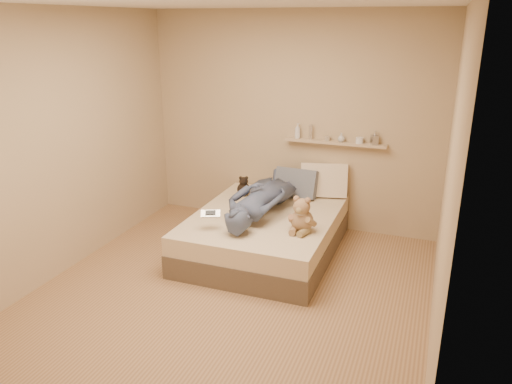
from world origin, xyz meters
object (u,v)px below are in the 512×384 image
at_px(dark_plush, 244,187).
at_px(person, 262,197).
at_px(game_console, 211,214).
at_px(teddy_bear, 302,217).
at_px(pillow_grey, 296,183).
at_px(bed, 265,233).
at_px(wall_shelf, 335,143).
at_px(pillow_cream, 324,180).

bearing_deg(dark_plush, person, -48.63).
bearing_deg(dark_plush, game_console, -85.90).
xyz_separation_m(teddy_bear, pillow_grey, (-0.35, 1.00, 0.01)).
bearing_deg(bed, pillow_grey, 77.77).
bearing_deg(wall_shelf, pillow_cream, -140.82).
xyz_separation_m(game_console, pillow_grey, (0.52, 1.28, -0.00)).
bearing_deg(wall_shelf, game_console, -121.69).
distance_m(teddy_bear, wall_shelf, 1.32).
height_order(game_console, teddy_bear, teddy_bear).
distance_m(game_console, person, 0.71).
bearing_deg(game_console, teddy_bear, 17.37).
height_order(bed, person, person).
relative_size(teddy_bear, dark_plush, 1.52).
xyz_separation_m(dark_plush, pillow_grey, (0.60, 0.19, 0.06)).
xyz_separation_m(teddy_bear, wall_shelf, (0.05, 1.22, 0.49)).
bearing_deg(pillow_cream, wall_shelf, 39.18).
distance_m(game_console, wall_shelf, 1.82).
relative_size(dark_plush, pillow_grey, 0.50).
relative_size(bed, dark_plush, 7.67).
distance_m(bed, pillow_grey, 0.81).
bearing_deg(pillow_cream, pillow_grey, -155.24).
bearing_deg(game_console, dark_plush, 94.10).
bearing_deg(person, game_console, 65.56).
bearing_deg(bed, teddy_bear, -32.20).
xyz_separation_m(bed, wall_shelf, (0.55, 0.91, 0.88)).
bearing_deg(teddy_bear, game_console, -162.63).
relative_size(game_console, person, 0.14).
bearing_deg(dark_plush, pillow_grey, 17.89).
bearing_deg(person, bed, 143.89).
bearing_deg(person, pillow_cream, -119.55).
height_order(game_console, person, person).
height_order(bed, wall_shelf, wall_shelf).
distance_m(bed, wall_shelf, 1.38).
relative_size(bed, game_console, 8.99).
bearing_deg(game_console, person, 62.66).
height_order(bed, game_console, game_console).
height_order(teddy_bear, person, teddy_bear).
xyz_separation_m(game_console, teddy_bear, (0.87, 0.27, -0.02)).
relative_size(pillow_grey, person, 0.32).
bearing_deg(person, pillow_grey, -104.11).
bearing_deg(pillow_grey, pillow_cream, 24.76).
distance_m(dark_plush, person, 0.61).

